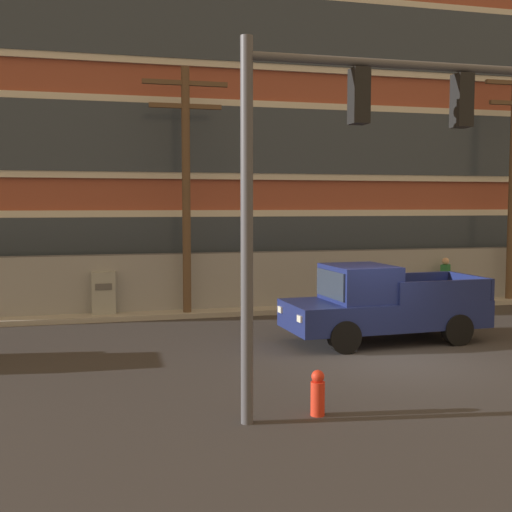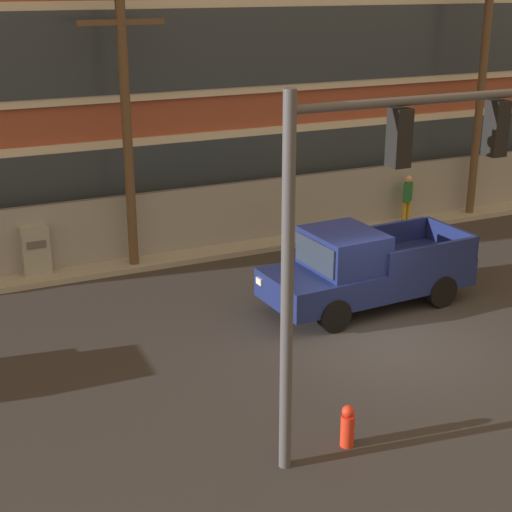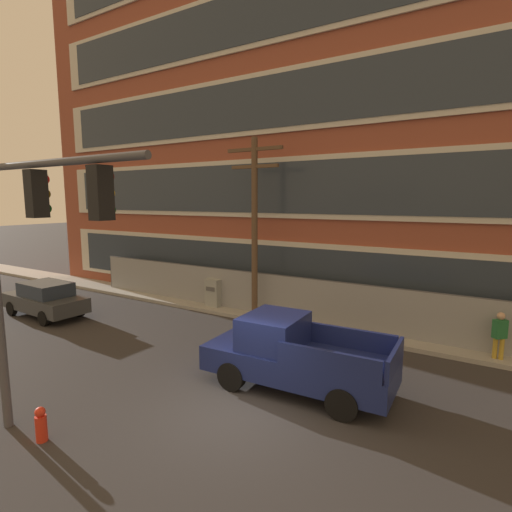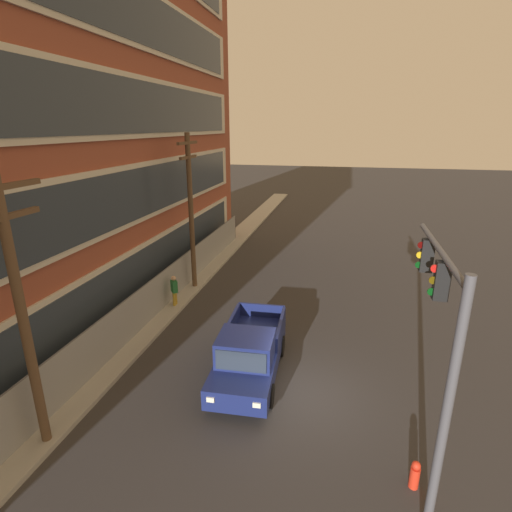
{
  "view_description": "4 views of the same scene",
  "coord_description": "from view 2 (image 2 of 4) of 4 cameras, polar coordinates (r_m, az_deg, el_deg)",
  "views": [
    {
      "loc": [
        -6.55,
        -13.04,
        3.56
      ],
      "look_at": [
        -2.38,
        3.46,
        2.18
      ],
      "focal_mm": 45.0,
      "sensor_mm": 36.0,
      "label": 1
    },
    {
      "loc": [
        -9.3,
        -12.95,
        7.63
      ],
      "look_at": [
        -2.12,
        2.44,
        1.58
      ],
      "focal_mm": 55.0,
      "sensor_mm": 36.0,
      "label": 2
    },
    {
      "loc": [
        5.26,
        -7.41,
        5.21
      ],
      "look_at": [
        -2.54,
        5.12,
        3.12
      ],
      "focal_mm": 28.0,
      "sensor_mm": 36.0,
      "label": 3
    },
    {
      "loc": [
        -11.36,
        -0.92,
        8.64
      ],
      "look_at": [
        2.6,
        2.27,
        3.95
      ],
      "focal_mm": 28.0,
      "sensor_mm": 36.0,
      "label": 4
    }
  ],
  "objects": [
    {
      "name": "ground_plane",
      "position": [
        17.67,
        9.68,
        -6.26
      ],
      "size": [
        160.0,
        160.0,
        0.0
      ],
      "primitive_type": "plane",
      "color": "#333030"
    },
    {
      "name": "sidewalk_building_side",
      "position": [
        23.67,
        -0.5,
        1.01
      ],
      "size": [
        80.0,
        1.78,
        0.16
      ],
      "primitive_type": "cube",
      "color": "#9E9B93",
      "rests_on": "ground"
    },
    {
      "name": "chain_link_fence",
      "position": [
        24.25,
        3.83,
        3.74
      ],
      "size": [
        31.9,
        0.06,
        2.0
      ],
      "color": "gray",
      "rests_on": "ground"
    },
    {
      "name": "traffic_signal_mast",
      "position": [
        12.23,
        8.2,
        3.84
      ],
      "size": [
        5.01,
        0.43,
        6.17
      ],
      "color": "#4C4C51",
      "rests_on": "ground"
    },
    {
      "name": "pickup_truck_navy",
      "position": [
        19.16,
        7.84,
        -0.98
      ],
      "size": [
        5.33,
        2.29,
        2.01
      ],
      "color": "navy",
      "rests_on": "ground"
    },
    {
      "name": "utility_pole_near_corner",
      "position": [
        20.89,
        -9.45,
        10.35
      ],
      "size": [
        2.63,
        0.26,
        7.77
      ],
      "color": "brown",
      "rests_on": "ground"
    },
    {
      "name": "utility_pole_midblock",
      "position": [
        26.54,
        16.12,
        12.31
      ],
      "size": [
        2.35,
        0.26,
        8.32
      ],
      "color": "brown",
      "rests_on": "ground"
    },
    {
      "name": "electrical_cabinet",
      "position": [
        21.62,
        -15.73,
        0.25
      ],
      "size": [
        0.72,
        0.53,
        1.46
      ],
      "color": "#939993",
      "rests_on": "ground"
    },
    {
      "name": "pedestrian_near_cabinet",
      "position": [
        25.67,
        10.95,
        4.22
      ],
      "size": [
        0.46,
        0.45,
        1.69
      ],
      "color": "#B7932D",
      "rests_on": "ground"
    },
    {
      "name": "fire_hydrant",
      "position": [
        13.81,
        6.67,
        -12.18
      ],
      "size": [
        0.24,
        0.24,
        0.78
      ],
      "color": "red",
      "rests_on": "ground"
    }
  ]
}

